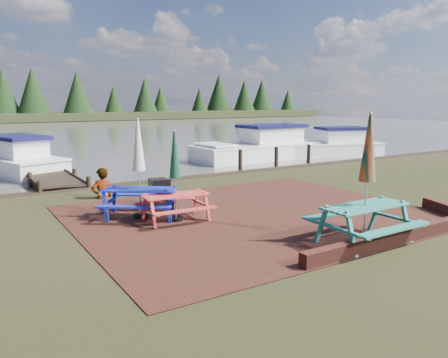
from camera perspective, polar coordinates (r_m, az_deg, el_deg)
ground at (r=10.88m, az=6.87°, el=-5.78°), size 120.00×120.00×0.00m
paving at (r=11.64m, az=3.78°, el=-4.62°), size 9.00×7.50×0.02m
brick_wall at (r=10.82m, az=24.10°, el=-5.89°), size 6.21×1.79×0.30m
water at (r=45.70m, az=-23.75°, el=5.57°), size 120.00×60.00×0.02m
picnic_table_teal at (r=9.59m, az=18.04°, el=-2.51°), size 1.97×1.75×2.72m
picnic_table_red at (r=10.89m, az=-6.36°, el=-1.44°), size 1.73×1.56×2.27m
picnic_table_blue at (r=11.32m, az=-10.96°, el=-0.66°), size 2.42×2.37×2.53m
chalkboard at (r=12.49m, az=-8.41°, el=-1.74°), size 0.52×0.51×0.82m
jetty at (r=19.85m, az=-22.67°, el=1.09°), size 1.76×9.08×1.00m
boat_jetty at (r=21.46m, az=-26.01°, el=2.14°), size 4.16×6.83×1.87m
boat_near at (r=24.14m, az=4.91°, el=4.04°), size 7.72×2.91×2.06m
boat_far at (r=26.14m, az=13.99°, el=4.11°), size 6.26×3.80×1.84m
person at (r=13.88m, az=-15.79°, el=1.37°), size 0.74×0.54×1.89m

